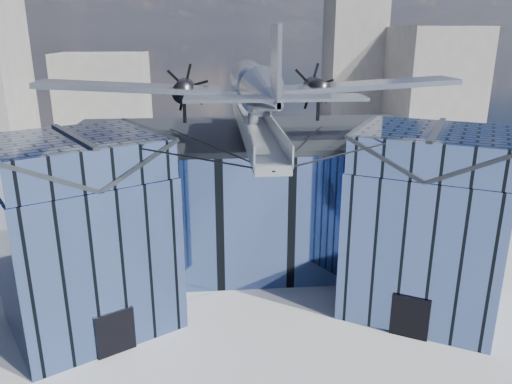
{
  "coord_description": "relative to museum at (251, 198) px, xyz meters",
  "views": [
    {
      "loc": [
        -2.86,
        -29.14,
        17.31
      ],
      "look_at": [
        0.0,
        2.0,
        7.2
      ],
      "focal_mm": 35.0,
      "sensor_mm": 36.0,
      "label": 1
    }
  ],
  "objects": [
    {
      "name": "museum",
      "position": [
        0.0,
        0.0,
        0.0
      ],
      "size": [
        32.88,
        24.5,
        17.6
      ],
      "color": "#4A6196",
      "rests_on": "ground"
    },
    {
      "name": "bg_towers",
      "position": [
        1.45,
        44.67,
        4.47
      ],
      "size": [
        77.0,
        24.5,
        26.0
      ],
      "color": "gray",
      "rests_on": "ground"
    },
    {
      "name": "ground_plane",
      "position": [
        -0.0,
        -5.82,
        -5.54
      ],
      "size": [
        120.0,
        120.0,
        0.0
      ],
      "primitive_type": "plane",
      "color": "gray"
    },
    {
      "name": "tree_side_e",
      "position": [
        22.08,
        6.59,
        -2.03
      ],
      "size": [
        3.75,
        3.75,
        5.18
      ],
      "rotation": [
        0.0,
        0.0,
        -0.14
      ],
      "color": "black",
      "rests_on": "ground"
    }
  ]
}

